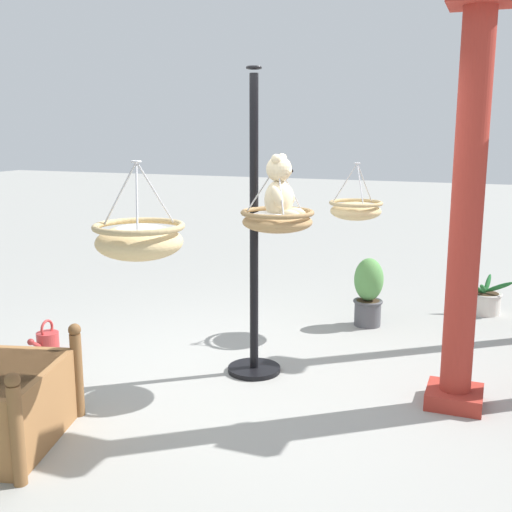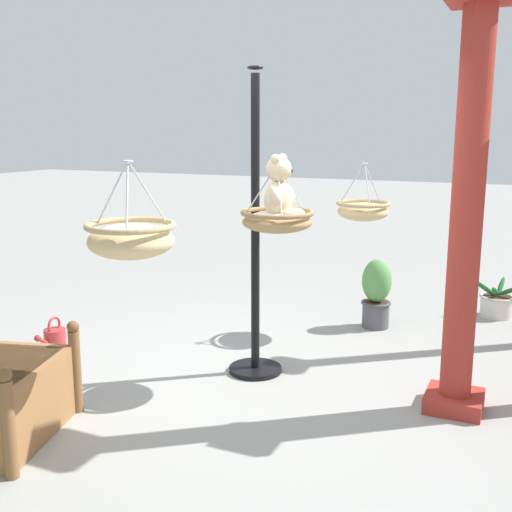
{
  "view_description": "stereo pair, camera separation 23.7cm",
  "coord_description": "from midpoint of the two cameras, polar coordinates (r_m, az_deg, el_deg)",
  "views": [
    {
      "loc": [
        4.42,
        1.84,
        2.0
      ],
      "look_at": [
        -0.02,
        0.11,
        1.03
      ],
      "focal_mm": 44.09,
      "sensor_mm": 36.0,
      "label": 1
    },
    {
      "loc": [
        4.33,
        2.05,
        2.0
      ],
      "look_at": [
        -0.02,
        0.11,
        1.03
      ],
      "focal_mm": 44.09,
      "sensor_mm": 36.0,
      "label": 2
    }
  ],
  "objects": [
    {
      "name": "ground_plane",
      "position": [
        5.19,
        0.13,
        -11.16
      ],
      "size": [
        40.0,
        40.0,
        0.0
      ],
      "primitive_type": "plane",
      "color": "gray"
    },
    {
      "name": "display_pole_central",
      "position": [
        5.12,
        1.26,
        -2.41
      ],
      "size": [
        0.44,
        0.44,
        2.47
      ],
      "color": "black",
      "rests_on": "ground"
    },
    {
      "name": "hanging_basket_with_teddy",
      "position": [
        4.79,
        3.36,
        3.29
      ],
      "size": [
        0.56,
        0.56,
        0.52
      ],
      "color": "#A37F51"
    },
    {
      "name": "teddy_bear",
      "position": [
        4.75,
        3.66,
        5.82
      ],
      "size": [
        0.34,
        0.31,
        0.5
      ],
      "color": "beige"
    },
    {
      "name": "hanging_basket_left_high",
      "position": [
        6.17,
        10.78,
        4.11
      ],
      "size": [
        0.52,
        0.52,
        0.56
      ],
      "color": "tan"
    },
    {
      "name": "hanging_basket_right_low",
      "position": [
        3.77,
        -9.52,
        1.58
      ],
      "size": [
        0.54,
        0.54,
        0.58
      ],
      "color": "tan"
    },
    {
      "name": "greenhouse_pillar_left",
      "position": [
        4.57,
        19.97,
        3.18
      ],
      "size": [
        0.42,
        0.42,
        2.89
      ],
      "color": "#9E2D23",
      "rests_on": "ground"
    },
    {
      "name": "potted_plant_flowering_red",
      "position": [
        6.52,
        11.9,
        -3.3
      ],
      "size": [
        0.3,
        0.3,
        0.71
      ],
      "color": "#4C4C51",
      "rests_on": "ground"
    },
    {
      "name": "potted_plant_tall_leafy",
      "position": [
        7.32,
        21.9,
        -3.99
      ],
      "size": [
        0.57,
        0.56,
        0.41
      ],
      "color": "beige",
      "rests_on": "ground"
    },
    {
      "name": "watering_can",
      "position": [
        6.11,
        -16.77,
        -7.11
      ],
      "size": [
        0.35,
        0.2,
        0.3
      ],
      "color": "#B23333",
      "rests_on": "ground"
    }
  ]
}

